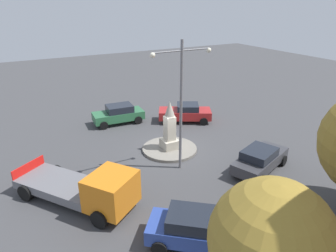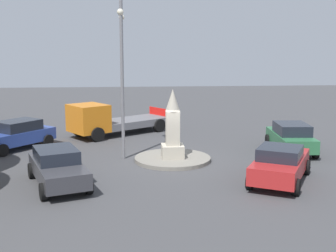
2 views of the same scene
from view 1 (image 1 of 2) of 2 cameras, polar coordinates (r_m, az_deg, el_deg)
ground_plane at (r=20.93m, az=0.29°, el=-4.45°), size 80.00×80.00×0.00m
traffic_island at (r=20.88m, az=0.29°, el=-4.23°), size 3.66×3.66×0.18m
monument at (r=20.26m, az=0.30°, el=-0.48°), size 1.04×1.04×3.29m
streetlamp at (r=17.05m, az=2.45°, el=5.73°), size 3.68×0.28×7.55m
car_red_waiting at (r=25.54m, az=3.23°, el=2.47°), size 4.56×3.60×1.49m
car_green_approaching at (r=25.46m, az=-9.09°, el=2.22°), size 4.15×2.18×1.52m
car_dark_grey_passing at (r=18.99m, az=16.62°, el=-5.87°), size 4.55×3.01×1.45m
car_blue_far_side at (r=13.29m, az=5.33°, el=-18.37°), size 4.25×3.91×1.53m
truck_orange_parked_right at (r=15.70m, az=-14.36°, el=-11.12°), size 5.44×6.47×2.05m
tree_near_wall at (r=8.51m, az=18.59°, el=-19.56°), size 3.19×3.19×5.54m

